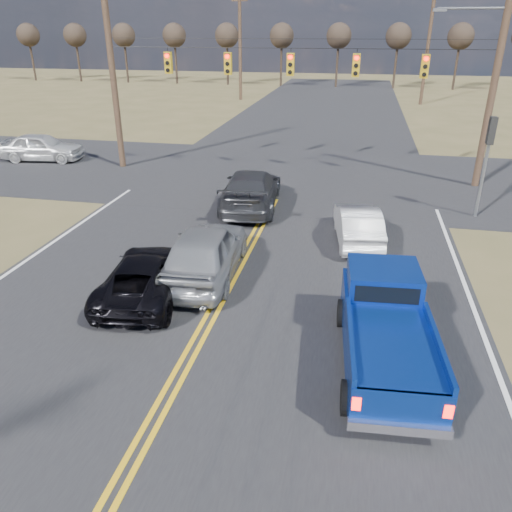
% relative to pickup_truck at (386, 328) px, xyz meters
% --- Properties ---
extents(ground, '(160.00, 160.00, 0.00)m').
position_rel_pickup_truck_xyz_m(ground, '(-4.32, -3.05, -0.89)').
color(ground, brown).
rests_on(ground, ground).
extents(road_main, '(14.00, 120.00, 0.02)m').
position_rel_pickup_truck_xyz_m(road_main, '(-4.32, 6.95, -0.89)').
color(road_main, '#28282B').
rests_on(road_main, ground).
extents(road_cross, '(120.00, 12.00, 0.02)m').
position_rel_pickup_truck_xyz_m(road_cross, '(-4.32, 14.95, -0.89)').
color(road_cross, '#28282B').
rests_on(road_cross, ground).
extents(signal_gantry, '(19.60, 4.83, 10.00)m').
position_rel_pickup_truck_xyz_m(signal_gantry, '(-3.82, 14.74, 4.18)').
color(signal_gantry, '#473323').
rests_on(signal_gantry, ground).
extents(utility_poles, '(19.60, 58.32, 10.00)m').
position_rel_pickup_truck_xyz_m(utility_poles, '(-4.32, 13.95, 4.34)').
color(utility_poles, '#473323').
rests_on(utility_poles, ground).
extents(treeline, '(87.00, 117.80, 7.40)m').
position_rel_pickup_truck_xyz_m(treeline, '(-4.32, 23.91, 4.81)').
color(treeline, '#33261C').
rests_on(treeline, ground).
extents(pickup_truck, '(2.24, 5.00, 1.83)m').
position_rel_pickup_truck_xyz_m(pickup_truck, '(0.00, 0.00, 0.00)').
color(pickup_truck, black).
rests_on(pickup_truck, ground).
extents(silver_suv, '(2.20, 4.92, 1.64)m').
position_rel_pickup_truck_xyz_m(silver_suv, '(-5.12, 3.32, -0.07)').
color(silver_suv, '#96989D').
rests_on(silver_suv, ground).
extents(black_suv, '(2.51, 4.59, 1.22)m').
position_rel_pickup_truck_xyz_m(black_suv, '(-6.39, 1.85, -0.28)').
color(black_suv, black).
rests_on(black_suv, ground).
extents(white_car_queue, '(1.89, 4.09, 1.30)m').
position_rel_pickup_truck_xyz_m(white_car_queue, '(-0.71, 6.95, -0.24)').
color(white_car_queue, white).
rests_on(white_car_queue, ground).
extents(dgrey_car_queue, '(2.66, 5.57, 1.57)m').
position_rel_pickup_truck_xyz_m(dgrey_car_queue, '(-5.12, 9.79, -0.11)').
color(dgrey_car_queue, '#35363B').
rests_on(dgrey_car_queue, ground).
extents(cross_car_west, '(2.34, 4.68, 1.53)m').
position_rel_pickup_truck_xyz_m(cross_car_west, '(-18.31, 15.30, -0.12)').
color(cross_car_west, silver).
rests_on(cross_car_west, ground).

